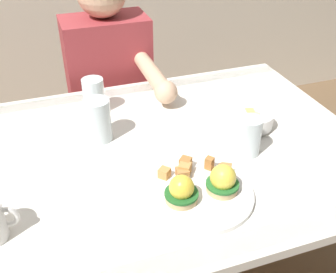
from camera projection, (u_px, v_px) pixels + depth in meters
The scene contains 8 objects.
dining_table at pixel (167, 176), 1.26m from camera, with size 1.20×0.90×0.74m.
eggs_benedict_plate at pixel (201, 189), 1.01m from camera, with size 0.27×0.27×0.09m.
fruit_bowl at pixel (254, 120), 1.27m from camera, with size 0.12×0.12×0.06m.
fork at pixel (195, 117), 1.34m from camera, with size 0.15×0.08×0.00m.
water_glass_near at pixel (98, 122), 1.21m from camera, with size 0.08×0.08×0.13m.
water_glass_far at pixel (249, 139), 1.15m from camera, with size 0.07×0.07×0.11m.
water_glass_extra at pixel (94, 98), 1.35m from camera, with size 0.07×0.07×0.12m.
diner_person at pixel (112, 89), 1.71m from camera, with size 0.34×0.54×1.14m.
Camera 1 is at (-0.32, -0.92, 1.43)m, focal length 43.06 mm.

